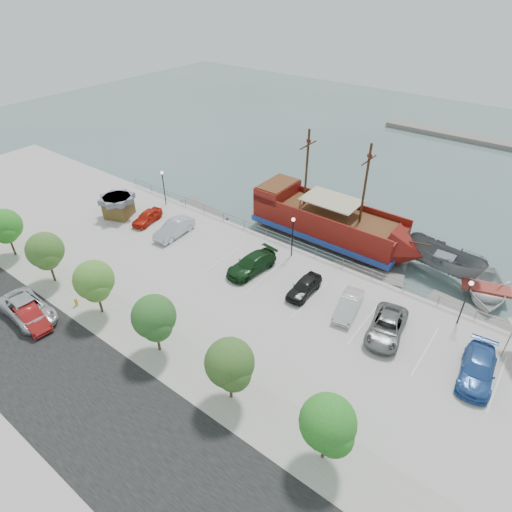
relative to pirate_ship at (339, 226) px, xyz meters
The scene contains 32 objects.
ground 13.11m from the pirate_ship, 98.01° to the right, with size 160.00×160.00×0.00m, color #4A5D5C.
land_slab 33.92m from the pirate_ship, 93.06° to the right, with size 100.00×58.00×1.20m, color #ACAAA2.
street 28.90m from the pirate_ship, 93.59° to the right, with size 100.00×8.00×0.04m, color black.
sidewalk 22.92m from the pirate_ship, 94.52° to the right, with size 100.00×4.00×0.05m, color gray.
seawall_railing 5.37m from the pirate_ship, 109.76° to the right, with size 50.00×0.06×1.00m.
far_shore 42.99m from the pirate_ship, 79.00° to the left, with size 40.00×3.00×0.80m, color slate.
pirate_ship is the anchor object (origin of this frame).
patrol_boat 10.77m from the pirate_ship, ahead, with size 2.96×7.87×3.05m, color slate.
speedboat 15.01m from the pirate_ship, ahead, with size 4.93×6.90×1.43m, color silver.
dock_west 16.77m from the pirate_ship, 167.43° to the right, with size 7.38×2.11×0.42m, color slate.
dock_mid 6.59m from the pirate_ship, 34.99° to the right, with size 6.80×1.94×0.39m, color slate.
dock_east 15.35m from the pirate_ship, 13.77° to the right, with size 7.52×2.15×0.43m, color slate.
shed 24.76m from the pirate_ship, 152.45° to the right, with size 3.90×3.90×2.46m.
street_van 30.24m from the pirate_ship, 117.72° to the right, with size 2.72×5.91×1.64m, color silver.
street_sedan 30.05m from the pirate_ship, 115.74° to the right, with size 1.53×4.40×1.45m, color #A51919.
fire_hydrant 26.60m from the pirate_ship, 117.31° to the right, with size 0.27×0.27×0.78m.
lamp_post_left 20.88m from the pirate_ship, 162.28° to the right, with size 0.36×0.36×4.28m.
lamp_post_mid 6.86m from the pirate_ship, 105.93° to the right, with size 0.36×0.36×4.28m.
lamp_post_right 15.66m from the pirate_ship, 24.03° to the right, with size 0.36×0.36×4.28m.
tree_a 33.01m from the pirate_ship, 135.93° to the right, with size 3.30×3.20×5.00m.
tree_b 28.41m from the pirate_ship, 126.03° to the right, with size 3.30×3.20×5.00m.
tree_c 24.96m from the pirate_ship, 112.87° to the right, with size 3.30×3.20×5.00m.
tree_d 23.17m from the pirate_ship, 96.62° to the right, with size 3.30×3.20×5.00m.
tree_e 23.42m from the pirate_ship, 79.27° to the right, with size 3.30×3.20×5.00m.
tree_f 25.66m from the pirate_ship, 63.66° to the right, with size 3.30×3.20×5.00m.
parked_car_a 21.09m from the pirate_ship, 150.11° to the right, with size 1.62×4.01×1.37m, color red.
parked_car_b 17.46m from the pirate_ship, 142.60° to the right, with size 1.73×4.95×1.63m, color #B8BAC6.
parked_car_d 11.25m from the pirate_ship, 107.68° to the right, with size 2.19×5.39×1.57m, color #133516.
parked_car_e 10.82m from the pirate_ship, 77.84° to the right, with size 1.69×4.19×1.43m, color black.
parked_car_f 12.29m from the pirate_ship, 58.07° to the right, with size 1.53×4.39×1.45m, color silver.
parked_car_g 14.91m from the pirate_ship, 47.63° to the right, with size 2.52×5.45×1.52m, color slate.
parked_car_h 20.15m from the pirate_ship, 33.64° to the right, with size 2.19×5.38×1.56m, color #2C56A0.
Camera 1 is at (18.34, -23.54, 24.10)m, focal length 30.00 mm.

